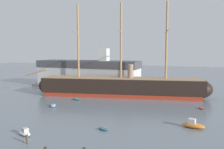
# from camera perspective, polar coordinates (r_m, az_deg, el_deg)

# --- Properties ---
(tall_ship) EXTENTS (57.46, 17.46, 27.94)m
(tall_ship) POSITION_cam_1_polar(r_m,az_deg,el_deg) (69.48, 2.22, -2.99)
(tall_ship) COLOR maroon
(tall_ship) RESTS_ON ground
(motorboat_foreground_left) EXTENTS (3.30, 2.24, 1.28)m
(motorboat_foreground_left) POSITION_cam_1_polar(r_m,az_deg,el_deg) (40.93, -21.01, -13.41)
(motorboat_foreground_left) COLOR silver
(motorboat_foreground_left) RESTS_ON ground
(dinghy_near_centre) EXTENTS (2.11, 1.30, 0.46)m
(dinghy_near_centre) POSITION_cam_1_polar(r_m,az_deg,el_deg) (40.72, -2.17, -13.44)
(dinghy_near_centre) COLOR #236670
(dinghy_near_centre) RESTS_ON ground
(dinghy_mid_left) EXTENTS (2.32, 2.87, 0.63)m
(dinghy_mid_left) POSITION_cam_1_polar(r_m,az_deg,el_deg) (58.73, -14.47, -7.51)
(dinghy_mid_left) COLOR #7FB2D6
(dinghy_mid_left) RESTS_ON ground
(motorboat_mid_right) EXTENTS (4.16, 2.35, 1.65)m
(motorboat_mid_right) POSITION_cam_1_polar(r_m,az_deg,el_deg) (44.16, 19.63, -11.76)
(motorboat_mid_right) COLOR orange
(motorboat_mid_right) RESTS_ON ground
(dinghy_alongside_bow) EXTENTS (2.62, 1.33, 0.60)m
(dinghy_alongside_bow) POSITION_cam_1_polar(r_m,az_deg,el_deg) (65.10, -8.79, -6.11)
(dinghy_alongside_bow) COLOR #236670
(dinghy_alongside_bow) RESTS_ON ground
(dinghy_alongside_stern) EXTENTS (1.55, 1.94, 0.42)m
(dinghy_alongside_stern) POSITION_cam_1_polar(r_m,az_deg,el_deg) (58.62, 21.42, -7.86)
(dinghy_alongside_stern) COLOR #B22D28
(dinghy_alongside_stern) RESTS_ON ground
(motorboat_far_left) EXTENTS (4.96, 4.40, 1.98)m
(motorboat_far_left) POSITION_cam_1_polar(r_m,az_deg,el_deg) (86.68, -11.48, -2.92)
(motorboat_far_left) COLOR #1E284C
(motorboat_far_left) RESTS_ON ground
(motorboat_distant_centre) EXTENTS (3.18, 4.70, 1.82)m
(motorboat_distant_centre) POSITION_cam_1_polar(r_m,az_deg,el_deg) (86.41, 11.62, -2.99)
(motorboat_distant_centre) COLOR #B22D28
(motorboat_distant_centre) RESTS_ON ground
(mooring_piling_right_pair) EXTENTS (0.36, 0.36, 1.33)m
(mooring_piling_right_pair) POSITION_cam_1_polar(r_m,az_deg,el_deg) (37.27, -20.49, -14.96)
(mooring_piling_right_pair) COLOR #4C3D2D
(mooring_piling_right_pair) RESTS_ON ground
(dockside_warehouse_left) EXTENTS (42.86, 12.53, 14.72)m
(dockside_warehouse_left) POSITION_cam_1_polar(r_m,az_deg,el_deg) (87.41, -6.00, 0.15)
(dockside_warehouse_left) COLOR #565659
(dockside_warehouse_left) RESTS_ON ground
(seagull_in_flight) EXTENTS (1.09, 0.80, 0.14)m
(seagull_in_flight) POSITION_cam_1_polar(r_m,az_deg,el_deg) (46.29, -3.49, 8.04)
(seagull_in_flight) COLOR silver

